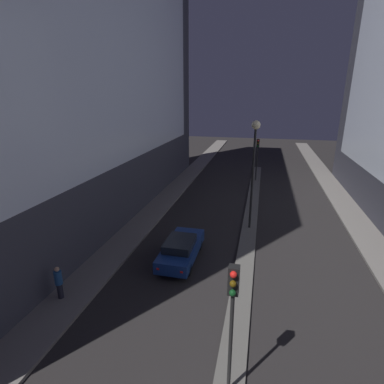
% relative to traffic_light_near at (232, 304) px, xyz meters
% --- Properties ---
extents(building_left, '(6.01, 35.22, 27.67)m').
position_rel_traffic_light_near_xyz_m(building_left, '(-11.99, 13.48, 10.31)').
color(building_left, '#383842').
rests_on(building_left, ground).
extents(median_strip, '(1.06, 35.78, 0.14)m').
position_rel_traffic_light_near_xyz_m(median_strip, '(0.00, 14.76, -3.46)').
color(median_strip, '#56544F').
rests_on(median_strip, ground).
extents(traffic_light_near, '(0.32, 0.42, 4.63)m').
position_rel_traffic_light_near_xyz_m(traffic_light_near, '(0.00, 0.00, 0.00)').
color(traffic_light_near, black).
rests_on(traffic_light_near, median_strip).
extents(traffic_light_mid, '(0.32, 0.42, 4.63)m').
position_rel_traffic_light_near_xyz_m(traffic_light_mid, '(0.00, 25.97, 0.00)').
color(traffic_light_mid, black).
rests_on(traffic_light_mid, median_strip).
extents(street_lamp, '(0.58, 0.58, 7.62)m').
position_rel_traffic_light_near_xyz_m(street_lamp, '(0.00, 13.02, 2.13)').
color(street_lamp, black).
rests_on(street_lamp, median_strip).
extents(car_left_lane, '(1.83, 4.64, 1.47)m').
position_rel_traffic_light_near_xyz_m(car_left_lane, '(-3.70, 7.67, -2.77)').
color(car_left_lane, navy).
rests_on(car_left_lane, ground).
extents(pedestrian_on_left_sidewalk, '(0.35, 0.35, 1.65)m').
position_rel_traffic_light_near_xyz_m(pedestrian_on_left_sidewalk, '(-8.30, 2.86, -2.51)').
color(pedestrian_on_left_sidewalk, black).
rests_on(pedestrian_on_left_sidewalk, sidewalk_left).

